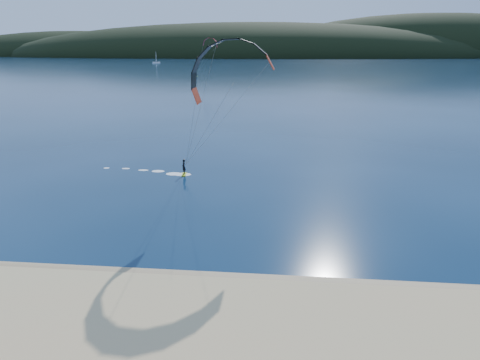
% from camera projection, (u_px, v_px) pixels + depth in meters
% --- Properties ---
extents(ground, '(1800.00, 1800.00, 0.00)m').
position_uv_depth(ground, '(136.00, 326.00, 22.10)').
color(ground, '#071D35').
rests_on(ground, ground).
extents(wet_sand, '(220.00, 2.50, 0.10)m').
position_uv_depth(wet_sand, '(160.00, 280.00, 26.36)').
color(wet_sand, '#927955').
rests_on(wet_sand, ground).
extents(headland, '(1200.00, 310.00, 140.00)m').
position_uv_depth(headland, '(279.00, 57.00, 730.37)').
color(headland, black).
rests_on(headland, ground).
extents(kitesurfer_near, '(21.46, 9.54, 14.78)m').
position_uv_depth(kitesurfer_near, '(230.00, 86.00, 38.81)').
color(kitesurfer_near, '#B7CB17').
rests_on(kitesurfer_near, ground).
extents(kitesurfer_far, '(12.84, 8.10, 17.88)m').
position_uv_depth(kitesurfer_far, '(210.00, 46.00, 208.87)').
color(kitesurfer_far, '#B7CB17').
rests_on(kitesurfer_far, ground).
extents(sailboat, '(7.80, 4.86, 10.86)m').
position_uv_depth(sailboat, '(156.00, 62.00, 416.94)').
color(sailboat, white).
rests_on(sailboat, ground).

